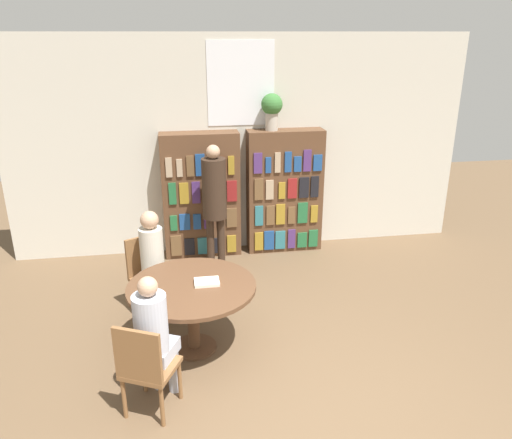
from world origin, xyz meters
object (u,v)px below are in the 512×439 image
Objects in this scene: chair_left_side at (148,272)px; seated_reader_right at (154,332)px; bookshelf_left at (201,196)px; flower_vase at (272,108)px; chair_near_camera at (146,366)px; bookshelf_right at (285,191)px; librarian_standing at (214,195)px; reading_table at (192,295)px; seated_reader_left at (154,259)px.

chair_left_side is 1.57m from seated_reader_right.
seated_reader_right is (-0.58, -3.03, -0.19)m from bookshelf_left.
chair_near_camera is at bearing -117.14° from flower_vase.
bookshelf_right reaches higher than librarian_standing.
bookshelf_left is at bearing 84.12° from reading_table.
seated_reader_right is at bearing -120.13° from bookshelf_right.
seated_reader_right is (0.08, 0.16, 0.20)m from chair_near_camera.
chair_near_camera is 2.85m from librarian_standing.
reading_table is 0.97m from chair_near_camera.
seated_reader_left is at bearing -123.70° from librarian_standing.
chair_near_camera is (-0.41, -0.87, -0.12)m from reading_table.
reading_table is (-0.24, -2.32, -0.26)m from bookshelf_left.
chair_near_camera is at bearing -106.53° from librarian_standing.
bookshelf_left is 1.41× the size of seated_reader_left.
reading_table is at bearing -117.73° from flower_vase.
bookshelf_right reaches higher than reading_table.
seated_reader_left reaches higher than chair_left_side.
bookshelf_left is 1.18m from bookshelf_right.
librarian_standing is at bearing -73.96° from bookshelf_left.
chair_left_side is 0.52× the size of librarian_standing.
bookshelf_left is 3.09m from seated_reader_right.
chair_near_camera is at bearing 63.00° from chair_left_side.
chair_left_side is at bearing 117.00° from chair_near_camera.
reading_table is 0.79m from seated_reader_right.
chair_near_camera is 1.00× the size of chair_left_side.
flower_vase reaches higher than bookshelf_right.
reading_table is at bearing 90.00° from chair_left_side.
flower_vase reaches higher than chair_left_side.
seated_reader_left is at bearing 90.00° from chair_left_side.
bookshelf_left is 2.35m from reading_table.
chair_near_camera is 0.71× the size of seated_reader_left.
seated_reader_right is at bearing -105.92° from librarian_standing.
chair_left_side is at bearing -138.62° from flower_vase.
flower_vase reaches higher than librarian_standing.
chair_near_camera is 1.57m from seated_reader_left.
bookshelf_right reaches higher than seated_reader_left.
chair_left_side is at bearing -130.82° from librarian_standing.
flower_vase is (0.98, 0.00, 1.17)m from bookshelf_left.
seated_reader_left is (-0.37, 0.69, 0.09)m from reading_table.
chair_near_camera is (-1.64, -3.19, -1.56)m from flower_vase.
reading_table is 1.91m from librarian_standing.
seated_reader_right reaches higher than chair_near_camera.
seated_reader_right is (0.04, -1.39, -0.02)m from seated_reader_left.
chair_left_side is at bearing -90.00° from seated_reader_left.
seated_reader_right is (-0.34, -0.71, 0.08)m from reading_table.
bookshelf_right reaches higher than chair_near_camera.
chair_left_side is 1.40m from librarian_standing.
bookshelf_left is at bearing -138.99° from seated_reader_left.
bookshelf_right is at bearing -0.02° from bookshelf_left.
bookshelf_right is 2.43m from seated_reader_left.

